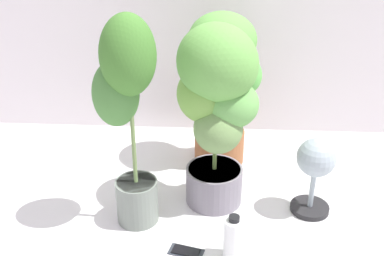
% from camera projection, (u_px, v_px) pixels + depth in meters
% --- Properties ---
extents(ground_plane, '(8.00, 8.00, 0.00)m').
position_uv_depth(ground_plane, '(212.00, 213.00, 2.23)').
color(ground_plane, silver).
rests_on(ground_plane, ground).
extents(potted_plant_back_center, '(0.48, 0.48, 0.82)m').
position_uv_depth(potted_plant_back_center, '(221.00, 73.00, 2.42)').
color(potted_plant_back_center, '#975833').
rests_on(potted_plant_back_center, ground).
extents(potted_plant_center, '(0.48, 0.48, 0.87)m').
position_uv_depth(potted_plant_center, '(216.00, 101.00, 2.07)').
color(potted_plant_center, slate).
rests_on(potted_plant_center, ground).
extents(potted_plant_front_left, '(0.32, 0.28, 0.95)m').
position_uv_depth(potted_plant_front_left, '(125.00, 102.00, 1.93)').
color(potted_plant_front_left, slate).
rests_on(potted_plant_front_left, ground).
extents(cell_phone, '(0.16, 0.10, 0.01)m').
position_uv_depth(cell_phone, '(185.00, 251.00, 1.99)').
color(cell_phone, '#2F343C').
rests_on(cell_phone, ground).
extents(floor_fan, '(0.25, 0.25, 0.38)m').
position_uv_depth(floor_fan, '(315.00, 165.00, 2.13)').
color(floor_fan, black).
rests_on(floor_fan, ground).
extents(nutrient_bottle, '(0.08, 0.08, 0.21)m').
position_uv_depth(nutrient_bottle, '(232.00, 238.00, 1.93)').
color(nutrient_bottle, white).
rests_on(nutrient_bottle, ground).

